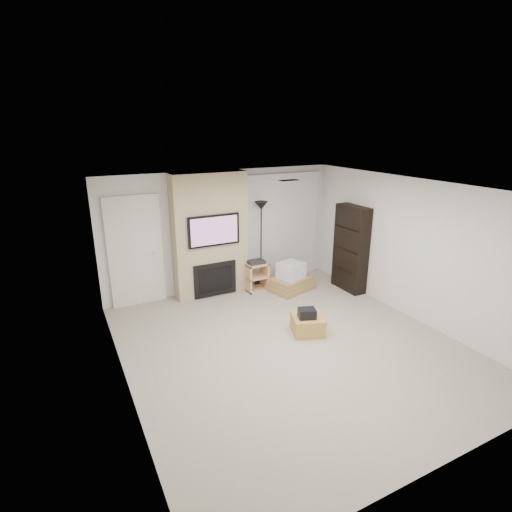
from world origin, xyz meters
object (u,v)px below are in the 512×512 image
bookshelf (351,248)px  floor_lamp (261,220)px  ottoman (308,324)px  box_stack (291,279)px  av_stand (256,275)px

bookshelf → floor_lamp: bearing=145.3°
floor_lamp → ottoman: bearing=-97.7°
box_stack → av_stand: bearing=153.9°
floor_lamp → av_stand: (-0.24, -0.24, -1.11)m
av_stand → box_stack: 0.74m
box_stack → floor_lamp: bearing=126.7°
floor_lamp → box_stack: floor_lamp is taller
ottoman → bookshelf: bearing=33.0°
box_stack → bookshelf: bearing=-24.4°
floor_lamp → bookshelf: 1.97m
ottoman → box_stack: 1.87m
floor_lamp → box_stack: (0.42, -0.56, -1.22)m
ottoman → box_stack: size_ratio=0.48×
ottoman → floor_lamp: (0.31, 2.28, 1.30)m
av_stand → bookshelf: bearing=-25.0°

